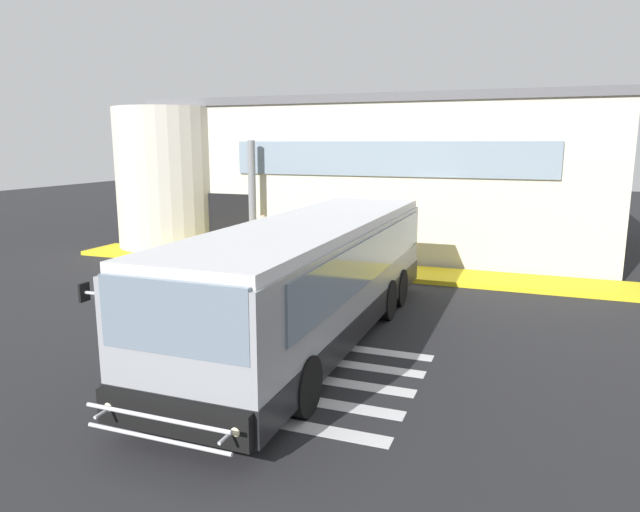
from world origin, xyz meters
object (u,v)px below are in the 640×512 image
object	(u,v)px
passenger_near_column	(263,236)
passenger_by_doorway	(283,235)
bus_main_foreground	(313,282)
entry_support_column	(252,199)

from	to	relation	value
passenger_near_column	passenger_by_doorway	size ratio (longest dim) A/B	1.00
bus_main_foreground	passenger_by_doorway	size ratio (longest dim) A/B	6.58
passenger_near_column	passenger_by_doorway	bearing A→B (deg)	9.33
passenger_near_column	passenger_by_doorway	distance (m)	0.72
entry_support_column	passenger_near_column	size ratio (longest dim) A/B	2.56
bus_main_foreground	passenger_near_column	world-z (taller)	bus_main_foreground
entry_support_column	passenger_by_doorway	size ratio (longest dim) A/B	2.56
entry_support_column	passenger_by_doorway	world-z (taller)	entry_support_column
passenger_near_column	entry_support_column	bearing A→B (deg)	136.81
bus_main_foreground	passenger_by_doorway	xyz separation A→B (m)	(-3.84, 6.94, -0.22)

